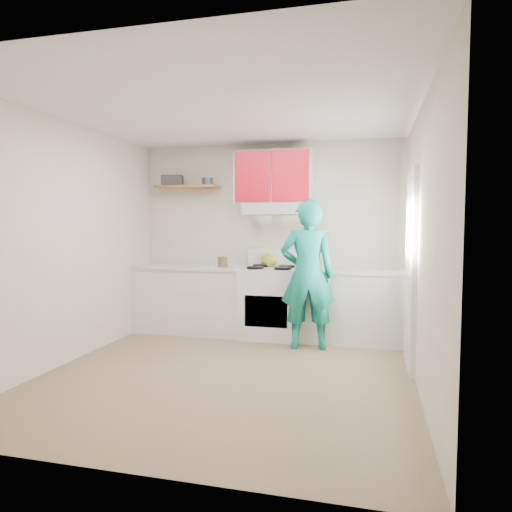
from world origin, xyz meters
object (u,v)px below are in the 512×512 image
(kettle, at_px, (268,260))
(tin, at_px, (207,181))
(crock, at_px, (223,263))
(person, at_px, (307,275))
(stove, at_px, (271,303))

(kettle, bearing_deg, tin, -161.54)
(kettle, distance_m, crock, 0.62)
(crock, xyz_separation_m, person, (1.20, -0.42, -0.09))
(stove, relative_size, kettle, 4.30)
(stove, distance_m, crock, 0.85)
(kettle, height_order, person, person)
(tin, xyz_separation_m, crock, (0.27, -0.16, -1.11))
(kettle, distance_m, person, 0.87)
(tin, relative_size, crock, 0.99)
(crock, bearing_deg, stove, 1.77)
(tin, bearing_deg, person, -21.47)
(kettle, bearing_deg, person, -28.01)
(kettle, xyz_separation_m, person, (0.61, -0.61, -0.12))
(stove, distance_m, tin, 1.88)
(stove, bearing_deg, crock, -178.23)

